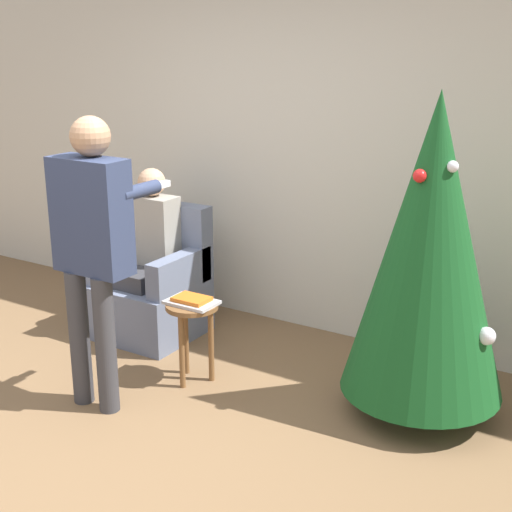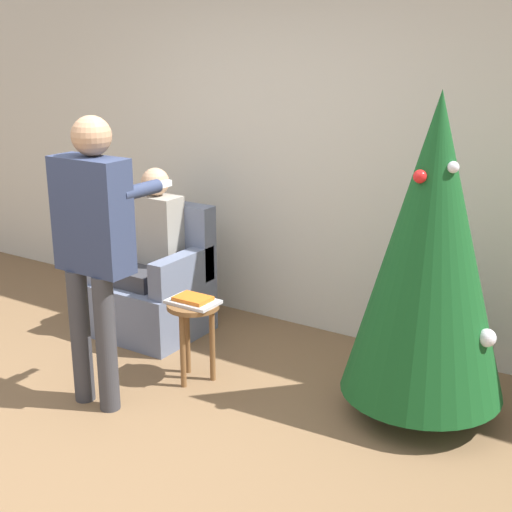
% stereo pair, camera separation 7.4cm
% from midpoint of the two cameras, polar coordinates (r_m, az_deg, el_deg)
% --- Properties ---
extents(ground_plane, '(14.00, 14.00, 0.00)m').
position_cam_midpoint_polar(ground_plane, '(4.02, -14.90, -15.24)').
color(ground_plane, brown).
extents(wall_back, '(8.00, 0.06, 2.70)m').
position_cam_midpoint_polar(wall_back, '(5.22, 1.94, 8.78)').
color(wall_back, beige).
rests_on(wall_back, ground_plane).
extents(christmas_tree, '(0.92, 0.92, 1.86)m').
position_cam_midpoint_polar(christmas_tree, '(4.00, 13.23, 0.62)').
color(christmas_tree, brown).
rests_on(christmas_tree, ground_plane).
extents(armchair, '(0.72, 0.66, 0.95)m').
position_cam_midpoint_polar(armchair, '(5.31, -8.72, -2.60)').
color(armchair, slate).
rests_on(armchair, ground_plane).
extents(person_seated, '(0.36, 0.46, 1.22)m').
position_cam_midpoint_polar(person_seated, '(5.18, -9.07, 0.73)').
color(person_seated, '#38383D').
rests_on(person_seated, ground_plane).
extents(person_standing, '(0.47, 0.57, 1.71)m').
position_cam_midpoint_polar(person_standing, '(4.12, -13.47, 1.47)').
color(person_standing, '#38383D').
rests_on(person_standing, ground_plane).
extents(side_stool, '(0.33, 0.33, 0.52)m').
position_cam_midpoint_polar(side_stool, '(4.50, -5.60, -5.15)').
color(side_stool, brown).
rests_on(side_stool, ground_plane).
extents(laptop, '(0.31, 0.21, 0.02)m').
position_cam_midpoint_polar(laptop, '(4.45, -5.64, -3.70)').
color(laptop, silver).
rests_on(laptop, side_stool).
extents(book, '(0.22, 0.16, 0.02)m').
position_cam_midpoint_polar(book, '(4.44, -5.65, -3.44)').
color(book, orange).
rests_on(book, laptop).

